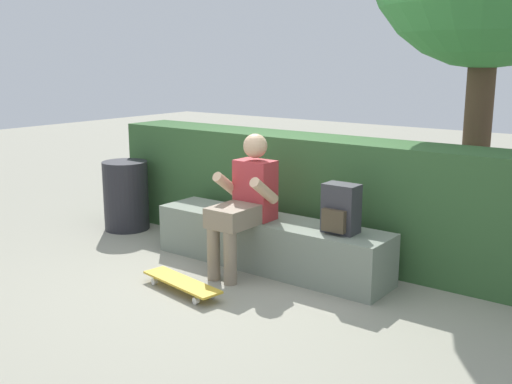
{
  "coord_description": "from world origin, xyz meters",
  "views": [
    {
      "loc": [
        3.01,
        -3.77,
        1.82
      ],
      "look_at": [
        -0.16,
        0.42,
        0.66
      ],
      "focal_mm": 42.43,
      "sensor_mm": 36.0,
      "label": 1
    }
  ],
  "objects_px": {
    "trash_bin": "(126,195)",
    "backpack_on_bench": "(341,209)",
    "skateboard_near_person": "(182,283)",
    "bench_main": "(269,243)",
    "person_skater": "(245,200)"
  },
  "relations": [
    {
      "from": "bench_main",
      "to": "person_skater",
      "type": "xyz_separation_m",
      "value": [
        -0.1,
        -0.22,
        0.42
      ]
    },
    {
      "from": "person_skater",
      "to": "trash_bin",
      "type": "xyz_separation_m",
      "value": [
        -1.88,
        0.29,
        -0.27
      ]
    },
    {
      "from": "skateboard_near_person",
      "to": "bench_main",
      "type": "bearing_deg",
      "value": 76.71
    },
    {
      "from": "bench_main",
      "to": "backpack_on_bench",
      "type": "height_order",
      "value": "backpack_on_bench"
    },
    {
      "from": "bench_main",
      "to": "skateboard_near_person",
      "type": "height_order",
      "value": "bench_main"
    },
    {
      "from": "bench_main",
      "to": "trash_bin",
      "type": "height_order",
      "value": "trash_bin"
    },
    {
      "from": "person_skater",
      "to": "backpack_on_bench",
      "type": "bearing_deg",
      "value": 14.48
    },
    {
      "from": "bench_main",
      "to": "skateboard_near_person",
      "type": "relative_size",
      "value": 2.74
    },
    {
      "from": "trash_bin",
      "to": "bench_main",
      "type": "bearing_deg",
      "value": -2.16
    },
    {
      "from": "skateboard_near_person",
      "to": "backpack_on_bench",
      "type": "relative_size",
      "value": 2.06
    },
    {
      "from": "trash_bin",
      "to": "backpack_on_bench",
      "type": "bearing_deg",
      "value": -1.79
    },
    {
      "from": "person_skater",
      "to": "skateboard_near_person",
      "type": "height_order",
      "value": "person_skater"
    },
    {
      "from": "backpack_on_bench",
      "to": "trash_bin",
      "type": "height_order",
      "value": "backpack_on_bench"
    },
    {
      "from": "skateboard_near_person",
      "to": "backpack_on_bench",
      "type": "distance_m",
      "value": 1.4
    },
    {
      "from": "person_skater",
      "to": "skateboard_near_person",
      "type": "distance_m",
      "value": 0.9
    }
  ]
}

